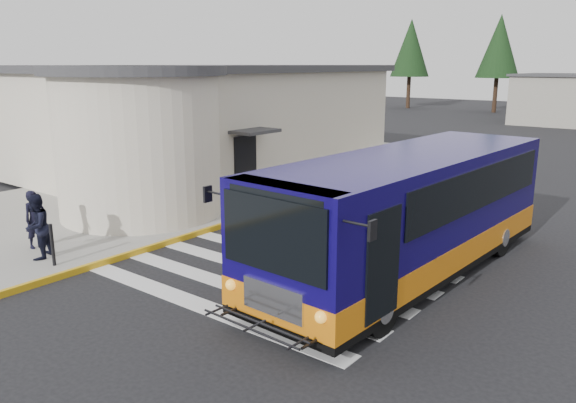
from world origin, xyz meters
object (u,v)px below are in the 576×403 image
Objects in this scene: transit_bus at (409,218)px; bollard at (52,245)px; pedestrian_b at (37,227)px; pedestrian_a at (35,219)px.

transit_bus is 8.71m from bollard.
transit_bus reaches higher than pedestrian_b.
transit_bus is 9.30m from pedestrian_b.
pedestrian_b is (-7.71, -5.18, -0.43)m from transit_bus.
pedestrian_b is 1.58× the size of bollard.
transit_bus is 6.32× the size of pedestrian_b.
pedestrian_a reaches higher than bollard.
transit_bus is at bearing 37.08° from bollard.
transit_bus is 9.85m from pedestrian_a.
transit_bus is at bearing -63.73° from pedestrian_a.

